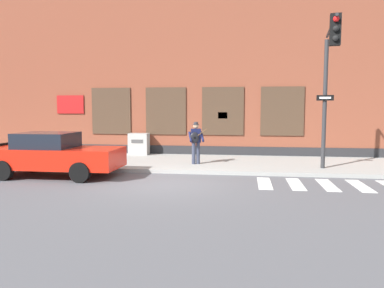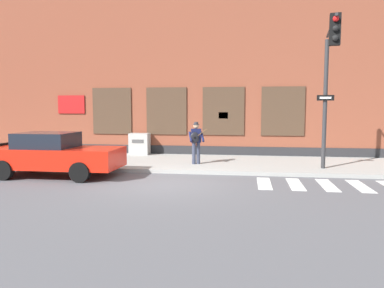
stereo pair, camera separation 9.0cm
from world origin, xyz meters
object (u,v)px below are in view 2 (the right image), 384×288
at_px(busker, 196,140).
at_px(utility_box, 140,144).
at_px(traffic_light, 329,72).
at_px(red_car, 53,154).

xyz_separation_m(busker, utility_box, (-3.10, 2.68, -0.45)).
height_order(traffic_light, utility_box, traffic_light).
bearing_deg(traffic_light, busker, 160.24).
distance_m(red_car, utility_box, 5.54).
bearing_deg(red_car, busker, 29.55).
relative_size(red_car, traffic_light, 0.94).
bearing_deg(traffic_light, utility_box, 150.70).
distance_m(busker, utility_box, 4.12).
xyz_separation_m(red_car, traffic_light, (9.29, 0.97, 2.79)).
bearing_deg(red_car, utility_box, 73.78).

